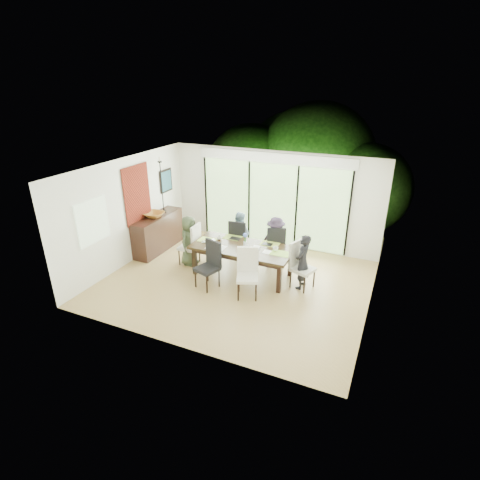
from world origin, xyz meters
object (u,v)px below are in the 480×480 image
at_px(sideboard, 158,233).
at_px(cup_c, 276,249).
at_px(chair_near_right, 247,274).
at_px(cup_b, 247,247).
at_px(chair_right_end, 303,266).
at_px(cup_a, 219,238).
at_px(table_top, 242,248).
at_px(person_right_end, 303,262).
at_px(laptop, 209,242).
at_px(chair_far_right, 276,245).
at_px(person_far_left, 239,235).
at_px(bowl, 154,215).
at_px(chair_left_end, 189,244).
at_px(chair_far_left, 240,238).
at_px(person_left_end, 189,241).
at_px(vase, 245,244).
at_px(person_far_right, 275,242).
at_px(chair_near_left, 207,265).

bearing_deg(sideboard, cup_c, -5.08).
relative_size(chair_near_right, cup_b, 11.00).
bearing_deg(chair_right_end, cup_a, 105.71).
relative_size(chair_right_end, chair_near_right, 1.00).
distance_m(table_top, sideboard, 2.79).
height_order(person_right_end, cup_b, person_right_end).
bearing_deg(laptop, chair_far_right, -15.41).
distance_m(person_far_left, bowl, 2.39).
relative_size(chair_left_end, cup_c, 8.87).
xyz_separation_m(chair_far_left, person_right_end, (1.93, -0.85, 0.10)).
distance_m(table_top, chair_far_right, 1.03).
height_order(laptop, cup_a, cup_a).
relative_size(chair_far_left, laptop, 3.33).
bearing_deg(bowl, chair_left_end, -14.20).
distance_m(chair_far_right, person_left_end, 2.20).
bearing_deg(vase, table_top, -135.00).
relative_size(person_far_left, sideboard, 0.73).
bearing_deg(person_far_right, bowl, 15.83).
xyz_separation_m(chair_far_left, chair_near_right, (0.95, -1.72, 0.00)).
bearing_deg(person_left_end, vase, -85.67).
bearing_deg(cup_c, chair_far_left, 149.04).
height_order(chair_far_left, cup_b, chair_far_left).
xyz_separation_m(table_top, bowl, (-2.74, 0.32, 0.34)).
height_order(chair_right_end, chair_near_right, same).
bearing_deg(person_far_left, chair_near_left, 96.19).
bearing_deg(cup_a, sideboard, 172.61).
xyz_separation_m(chair_far_left, laptop, (-0.40, -0.95, 0.21)).
bearing_deg(cup_a, person_far_left, 69.81).
relative_size(chair_far_right, person_far_left, 0.85).
bearing_deg(chair_near_left, person_far_right, 76.96).
bearing_deg(cup_a, chair_right_end, -3.90).
height_order(chair_near_right, person_left_end, person_left_end).
distance_m(chair_near_left, vase, 1.10).
xyz_separation_m(chair_right_end, cup_b, (-1.35, -0.10, 0.25)).
bearing_deg(sideboard, cup_b, -10.09).
relative_size(cup_a, bowl, 0.24).
bearing_deg(person_left_end, person_far_left, -48.68).
bearing_deg(chair_near_right, person_far_left, 97.49).
distance_m(person_far_right, cup_b, 1.02).
bearing_deg(person_left_end, chair_near_right, -111.26).
bearing_deg(cup_c, person_far_right, 108.90).
relative_size(chair_left_end, chair_far_right, 1.00).
bearing_deg(table_top, person_far_left, 118.47).
xyz_separation_m(chair_left_end, cup_b, (1.65, -0.10, 0.25)).
distance_m(chair_right_end, cup_c, 0.75).
bearing_deg(bowl, vase, -5.42).
bearing_deg(chair_near_right, chair_far_right, 66.62).
bearing_deg(chair_near_left, chair_far_left, 107.00).
relative_size(chair_right_end, chair_far_left, 1.00).
bearing_deg(chair_near_right, cup_b, 92.73).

